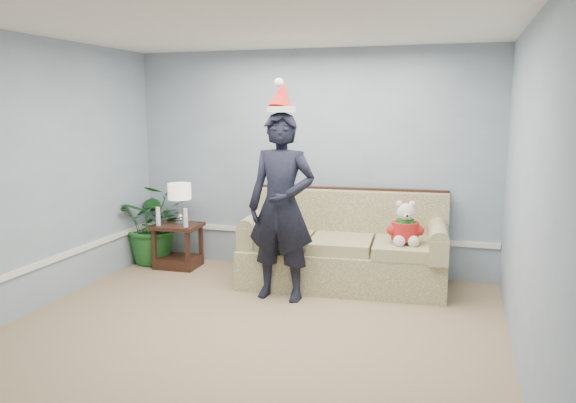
{
  "coord_description": "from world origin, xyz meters",
  "views": [
    {
      "loc": [
        1.75,
        -4.13,
        2.0
      ],
      "look_at": [
        0.0,
        1.55,
        1.01
      ],
      "focal_mm": 35.0,
      "sensor_mm": 36.0,
      "label": 1
    }
  ],
  "objects_px": {
    "sofa": "(344,251)",
    "man": "(281,207)",
    "side_table": "(178,250)",
    "teddy_bear": "(405,228)",
    "table_lamp": "(180,193)",
    "houseplant": "(155,223)"
  },
  "relations": [
    {
      "from": "man",
      "to": "teddy_bear",
      "type": "distance_m",
      "value": 1.35
    },
    {
      "from": "side_table",
      "to": "teddy_bear",
      "type": "distance_m",
      "value": 2.89
    },
    {
      "from": "houseplant",
      "to": "side_table",
      "type": "bearing_deg",
      "value": -16.25
    },
    {
      "from": "houseplant",
      "to": "teddy_bear",
      "type": "xyz_separation_m",
      "value": [
        3.22,
        -0.34,
        0.2
      ]
    },
    {
      "from": "table_lamp",
      "to": "teddy_bear",
      "type": "xyz_separation_m",
      "value": [
        2.8,
        -0.25,
        -0.22
      ]
    },
    {
      "from": "houseplant",
      "to": "teddy_bear",
      "type": "relative_size",
      "value": 2.21
    },
    {
      "from": "houseplant",
      "to": "sofa",
      "type": "bearing_deg",
      "value": -3.49
    },
    {
      "from": "sofa",
      "to": "table_lamp",
      "type": "bearing_deg",
      "value": 174.27
    },
    {
      "from": "table_lamp",
      "to": "houseplant",
      "type": "distance_m",
      "value": 0.6
    },
    {
      "from": "side_table",
      "to": "teddy_bear",
      "type": "relative_size",
      "value": 1.24
    },
    {
      "from": "teddy_bear",
      "to": "side_table",
      "type": "bearing_deg",
      "value": 162.13
    },
    {
      "from": "man",
      "to": "teddy_bear",
      "type": "height_order",
      "value": "man"
    },
    {
      "from": "side_table",
      "to": "man",
      "type": "xyz_separation_m",
      "value": [
        1.61,
        -0.73,
        0.77
      ]
    },
    {
      "from": "man",
      "to": "teddy_bear",
      "type": "relative_size",
      "value": 4.14
    },
    {
      "from": "side_table",
      "to": "houseplant",
      "type": "height_order",
      "value": "houseplant"
    },
    {
      "from": "houseplant",
      "to": "man",
      "type": "relative_size",
      "value": 0.53
    },
    {
      "from": "side_table",
      "to": "table_lamp",
      "type": "xyz_separation_m",
      "value": [
        0.03,
        0.02,
        0.73
      ]
    },
    {
      "from": "side_table",
      "to": "houseplant",
      "type": "distance_m",
      "value": 0.51
    },
    {
      "from": "sofa",
      "to": "man",
      "type": "bearing_deg",
      "value": -131.37
    },
    {
      "from": "table_lamp",
      "to": "teddy_bear",
      "type": "relative_size",
      "value": 1.09
    },
    {
      "from": "houseplant",
      "to": "man",
      "type": "distance_m",
      "value": 2.22
    },
    {
      "from": "sofa",
      "to": "man",
      "type": "relative_size",
      "value": 1.19
    }
  ]
}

